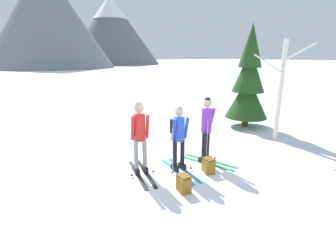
{
  "coord_description": "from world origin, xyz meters",
  "views": [
    {
      "loc": [
        -3.25,
        -5.3,
        2.84
      ],
      "look_at": [
        0.08,
        0.22,
        1.05
      ],
      "focal_mm": 26.83,
      "sensor_mm": 36.0,
      "label": 1
    }
  ],
  "objects_px": {
    "birch_tree_tall": "(281,89)",
    "skier_in_red": "(140,134)",
    "skier_in_blue": "(179,135)",
    "skier_in_purple": "(207,127)",
    "pine_tree_near": "(248,81)",
    "backpack_on_snow_front": "(184,183)",
    "backpack_on_snow_beside": "(208,166)"
  },
  "relations": [
    {
      "from": "pine_tree_near",
      "to": "skier_in_blue",
      "type": "bearing_deg",
      "value": -156.43
    },
    {
      "from": "pine_tree_near",
      "to": "birch_tree_tall",
      "type": "distance_m",
      "value": 1.85
    },
    {
      "from": "pine_tree_near",
      "to": "backpack_on_snow_front",
      "type": "distance_m",
      "value": 6.27
    },
    {
      "from": "skier_in_blue",
      "to": "backpack_on_snow_front",
      "type": "relative_size",
      "value": 4.44
    },
    {
      "from": "skier_in_red",
      "to": "backpack_on_snow_beside",
      "type": "relative_size",
      "value": 4.82
    },
    {
      "from": "skier_in_purple",
      "to": "pine_tree_near",
      "type": "bearing_deg",
      "value": 28.17
    },
    {
      "from": "skier_in_blue",
      "to": "skier_in_red",
      "type": "bearing_deg",
      "value": 160.75
    },
    {
      "from": "birch_tree_tall",
      "to": "skier_in_purple",
      "type": "bearing_deg",
      "value": -175.87
    },
    {
      "from": "skier_in_purple",
      "to": "pine_tree_near",
      "type": "relative_size",
      "value": 0.45
    },
    {
      "from": "skier_in_blue",
      "to": "skier_in_purple",
      "type": "bearing_deg",
      "value": 1.58
    },
    {
      "from": "skier_in_red",
      "to": "backpack_on_snow_beside",
      "type": "distance_m",
      "value": 1.9
    },
    {
      "from": "backpack_on_snow_beside",
      "to": "birch_tree_tall",
      "type": "bearing_deg",
      "value": 12.25
    },
    {
      "from": "skier_in_purple",
      "to": "birch_tree_tall",
      "type": "distance_m",
      "value": 3.43
    },
    {
      "from": "skier_in_purple",
      "to": "birch_tree_tall",
      "type": "relative_size",
      "value": 0.54
    },
    {
      "from": "birch_tree_tall",
      "to": "backpack_on_snow_front",
      "type": "xyz_separation_m",
      "value": [
        -4.77,
        -1.24,
        -1.58
      ]
    },
    {
      "from": "skier_in_red",
      "to": "pine_tree_near",
      "type": "relative_size",
      "value": 0.45
    },
    {
      "from": "skier_in_purple",
      "to": "pine_tree_near",
      "type": "height_order",
      "value": "pine_tree_near"
    },
    {
      "from": "birch_tree_tall",
      "to": "skier_in_red",
      "type": "bearing_deg",
      "value": 179.41
    },
    {
      "from": "skier_in_blue",
      "to": "backpack_on_snow_beside",
      "type": "xyz_separation_m",
      "value": [
        0.55,
        -0.54,
        -0.76
      ]
    },
    {
      "from": "skier_in_red",
      "to": "backpack_on_snow_front",
      "type": "xyz_separation_m",
      "value": [
        0.41,
        -1.29,
        -0.84
      ]
    },
    {
      "from": "skier_in_purple",
      "to": "backpack_on_snow_beside",
      "type": "height_order",
      "value": "skier_in_purple"
    },
    {
      "from": "skier_in_blue",
      "to": "pine_tree_near",
      "type": "height_order",
      "value": "pine_tree_near"
    },
    {
      "from": "pine_tree_near",
      "to": "backpack_on_snow_front",
      "type": "height_order",
      "value": "pine_tree_near"
    },
    {
      "from": "skier_in_red",
      "to": "backpack_on_snow_beside",
      "type": "bearing_deg",
      "value": -30.28
    },
    {
      "from": "skier_in_red",
      "to": "skier_in_blue",
      "type": "bearing_deg",
      "value": -19.25
    },
    {
      "from": "skier_in_blue",
      "to": "birch_tree_tall",
      "type": "xyz_separation_m",
      "value": [
        4.27,
        0.27,
        0.82
      ]
    },
    {
      "from": "backpack_on_snow_front",
      "to": "backpack_on_snow_beside",
      "type": "bearing_deg",
      "value": 22.23
    },
    {
      "from": "skier_in_purple",
      "to": "backpack_on_snow_beside",
      "type": "relative_size",
      "value": 4.79
    },
    {
      "from": "pine_tree_near",
      "to": "backpack_on_snow_front",
      "type": "bearing_deg",
      "value": -149.88
    },
    {
      "from": "skier_in_red",
      "to": "backpack_on_snow_beside",
      "type": "height_order",
      "value": "skier_in_red"
    },
    {
      "from": "skier_in_purple",
      "to": "backpack_on_snow_beside",
      "type": "xyz_separation_m",
      "value": [
        -0.37,
        -0.56,
        -0.83
      ]
    },
    {
      "from": "skier_in_blue",
      "to": "birch_tree_tall",
      "type": "bearing_deg",
      "value": 3.58
    }
  ]
}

